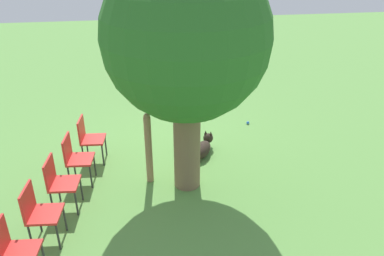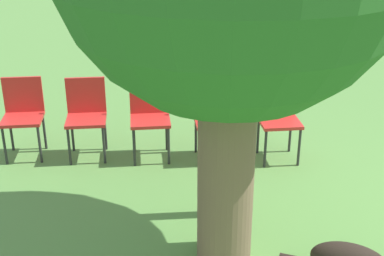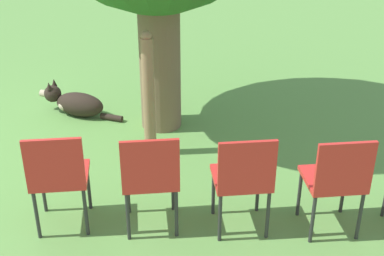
{
  "view_description": "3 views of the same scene",
  "coord_description": "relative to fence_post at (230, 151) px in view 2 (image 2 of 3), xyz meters",
  "views": [
    {
      "loc": [
        0.64,
        6.27,
        3.77
      ],
      "look_at": [
        -0.22,
        1.04,
        1.14
      ],
      "focal_mm": 35.0,
      "sensor_mm": 36.0,
      "label": 1
    },
    {
      "loc": [
        -3.69,
        1.92,
        2.75
      ],
      "look_at": [
        1.02,
        0.95,
        0.67
      ],
      "focal_mm": 50.0,
      "sensor_mm": 36.0,
      "label": 2
    },
    {
      "loc": [
        5.21,
        0.17,
        2.75
      ],
      "look_at": [
        1.23,
        0.99,
        0.65
      ],
      "focal_mm": 50.0,
      "sensor_mm": 36.0,
      "label": 3
    }
  ],
  "objects": [
    {
      "name": "red_chair_1",
      "position": [
        1.24,
        -0.16,
        -0.13
      ],
      "size": [
        0.46,
        0.48,
        0.89
      ],
      "rotation": [
        0.0,
        0.0,
        3.05
      ],
      "color": "red",
      "rests_on": "ground_plane"
    },
    {
      "name": "red_chair_3",
      "position": [
        1.56,
        1.25,
        -0.13
      ],
      "size": [
        0.46,
        0.48,
        0.89
      ],
      "rotation": [
        0.0,
        0.0,
        3.05
      ],
      "color": "red",
      "rests_on": "ground_plane"
    },
    {
      "name": "red_chair_2",
      "position": [
        1.4,
        0.55,
        -0.13
      ],
      "size": [
        0.46,
        0.48,
        0.89
      ],
      "rotation": [
        0.0,
        0.0,
        3.05
      ],
      "color": "red",
      "rests_on": "ground_plane"
    },
    {
      "name": "red_chair_0",
      "position": [
        1.08,
        -0.86,
        -0.13
      ],
      "size": [
        0.46,
        0.48,
        0.89
      ],
      "rotation": [
        0.0,
        0.0,
        3.05
      ],
      "color": "red",
      "rests_on": "ground_plane"
    },
    {
      "name": "ground_plane",
      "position": [
        -0.47,
        -0.72,
        -0.66
      ],
      "size": [
        30.0,
        30.0,
        0.0
      ],
      "primitive_type": "plane",
      "color": "#609947"
    },
    {
      "name": "red_chair_4",
      "position": [
        1.73,
        1.95,
        -0.13
      ],
      "size": [
        0.46,
        0.48,
        0.89
      ],
      "rotation": [
        0.0,
        0.0,
        3.05
      ],
      "color": "red",
      "rests_on": "ground_plane"
    },
    {
      "name": "fence_post",
      "position": [
        0.0,
        0.0,
        0.0
      ],
      "size": [
        0.12,
        0.12,
        1.3
      ],
      "color": "#937551",
      "rests_on": "ground_plane"
    }
  ]
}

